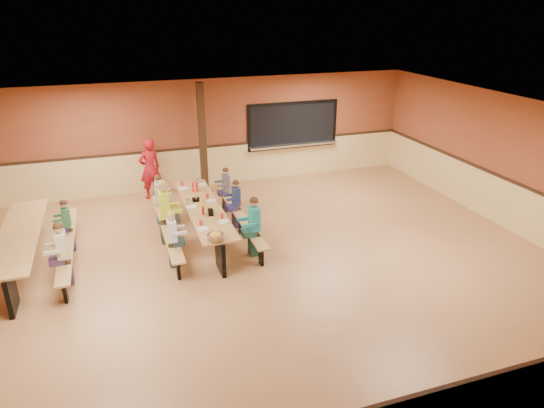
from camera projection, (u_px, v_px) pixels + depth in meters
name	position (u px, v px, depth m)	size (l,w,h in m)	color
ground	(259.00, 265.00, 9.69)	(12.00, 12.00, 0.00)	#986239
room_envelope	(259.00, 234.00, 9.43)	(12.04, 10.04, 3.02)	brown
kitchen_pass_through	(293.00, 127.00, 14.24)	(2.78, 0.28, 1.38)	black
structural_post	(203.00, 140.00, 12.91)	(0.18, 0.18, 3.00)	black
cafeteria_table_main	(204.00, 216.00, 10.65)	(1.91, 3.70, 0.74)	#AD7E44
cafeteria_table_second	(21.00, 243.00, 9.44)	(1.91, 3.70, 0.74)	#AD7E44
seated_child_white_left	(173.00, 239.00, 9.48)	(0.34, 0.28, 1.16)	silver
seated_adult_yellow	(165.00, 212.00, 10.44)	(0.46, 0.37, 1.39)	#C7E426
seated_child_grey_left	(160.00, 200.00, 11.38)	(0.35, 0.29, 1.18)	#B5B5B5
seated_child_teal_right	(254.00, 227.00, 9.90)	(0.40, 0.32, 1.27)	teal
seated_child_navy_right	(236.00, 204.00, 11.18)	(0.34, 0.28, 1.14)	navy
seated_child_char_right	(226.00, 190.00, 12.04)	(0.33, 0.27, 1.13)	#54575F
seated_child_green_sec	(68.00, 226.00, 10.11)	(0.33, 0.27, 1.12)	#326C43
seated_child_tan_sec	(63.00, 254.00, 8.84)	(0.38, 0.31, 1.23)	beige
standing_woman	(150.00, 169.00, 12.80)	(0.60, 0.39, 1.64)	#A6131C
punch_pitcher	(195.00, 187.00, 11.45)	(0.16, 0.16, 0.22)	red
chip_bowl	(216.00, 236.00, 9.07)	(0.32, 0.32, 0.15)	orange
napkin_dispenser	(211.00, 212.00, 10.15)	(0.10, 0.14, 0.13)	black
condiment_mustard	(201.00, 203.00, 10.57)	(0.06, 0.06, 0.17)	yellow
condiment_ketchup	(203.00, 211.00, 10.17)	(0.06, 0.06, 0.17)	#B2140F
table_paddle	(196.00, 195.00, 10.86)	(0.16, 0.16, 0.56)	black
place_settings	(203.00, 205.00, 10.55)	(0.65, 3.30, 0.11)	beige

